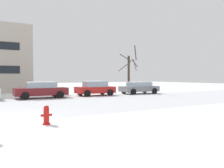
{
  "coord_description": "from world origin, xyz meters",
  "views": [
    {
      "loc": [
        -1.2,
        -11.55,
        1.92
      ],
      "look_at": [
        8.94,
        5.73,
        1.29
      ],
      "focal_mm": 37.32,
      "sensor_mm": 36.0,
      "label": 1
    }
  ],
  "objects_px": {
    "fire_hydrant": "(46,114)",
    "parked_car_maroon": "(41,90)",
    "parked_car_gray": "(139,87)",
    "parked_car_red": "(95,88)"
  },
  "relations": [
    {
      "from": "fire_hydrant",
      "to": "parked_car_maroon",
      "type": "height_order",
      "value": "parked_car_maroon"
    },
    {
      "from": "parked_car_maroon",
      "to": "parked_car_gray",
      "type": "relative_size",
      "value": 1.02
    },
    {
      "from": "parked_car_red",
      "to": "fire_hydrant",
      "type": "bearing_deg",
      "value": -124.02
    },
    {
      "from": "fire_hydrant",
      "to": "parked_car_gray",
      "type": "distance_m",
      "value": 17.94
    },
    {
      "from": "parked_car_maroon",
      "to": "parked_car_red",
      "type": "xyz_separation_m",
      "value": [
        5.46,
        0.18,
        0.0
      ]
    },
    {
      "from": "fire_hydrant",
      "to": "parked_car_gray",
      "type": "xyz_separation_m",
      "value": [
        13.53,
        11.78,
        0.29
      ]
    },
    {
      "from": "parked_car_red",
      "to": "parked_car_maroon",
      "type": "bearing_deg",
      "value": -178.13
    },
    {
      "from": "parked_car_maroon",
      "to": "parked_car_red",
      "type": "height_order",
      "value": "parked_car_red"
    },
    {
      "from": "parked_car_red",
      "to": "parked_car_gray",
      "type": "relative_size",
      "value": 0.88
    },
    {
      "from": "fire_hydrant",
      "to": "parked_car_maroon",
      "type": "relative_size",
      "value": 0.18
    }
  ]
}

